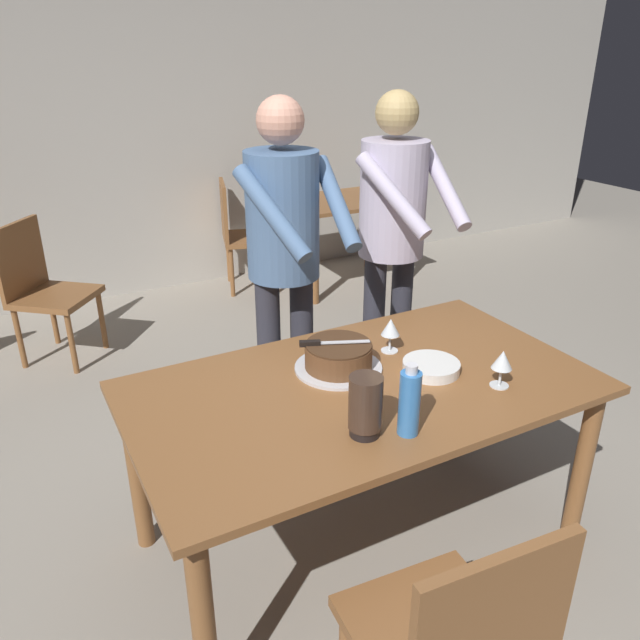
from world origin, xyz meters
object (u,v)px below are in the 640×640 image
at_px(plate_stack, 431,367).
at_px(hurricane_lamp, 365,406).
at_px(background_table, 344,218).
at_px(background_chair_1, 43,287).
at_px(main_dining_table, 362,407).
at_px(person_standing_beside, 393,230).
at_px(wine_glass_near, 502,361).
at_px(cake_knife, 320,343).
at_px(background_chair_2, 241,231).
at_px(water_bottle, 409,402).
at_px(cake_on_platter, 338,357).
at_px(wine_glass_far, 391,328).
at_px(person_cutting_cake, 284,249).

distance_m(plate_stack, hurricane_lamp, 0.51).
relative_size(background_table, background_chair_1, 1.11).
xyz_separation_m(main_dining_table, person_standing_beside, (0.61, 0.73, 0.42)).
height_order(main_dining_table, background_table, main_dining_table).
bearing_deg(wine_glass_near, cake_knife, 141.24).
height_order(cake_knife, hurricane_lamp, hurricane_lamp).
xyz_separation_m(cake_knife, wine_glass_near, (0.52, -0.42, -0.01)).
bearing_deg(background_chair_2, water_bottle, -102.34).
height_order(cake_on_platter, water_bottle, water_bottle).
xyz_separation_m(water_bottle, background_table, (1.52, 3.00, -0.29)).
xyz_separation_m(hurricane_lamp, background_table, (1.65, 2.94, -0.28)).
bearing_deg(cake_knife, person_standing_beside, 38.29).
relative_size(wine_glass_far, background_chair_1, 0.16).
bearing_deg(person_standing_beside, hurricane_lamp, -127.83).
bearing_deg(background_chair_2, main_dining_table, -102.95).
bearing_deg(wine_glass_near, hurricane_lamp, -177.30).
relative_size(wine_glass_near, background_chair_2, 0.16).
relative_size(wine_glass_far, background_table, 0.14).
relative_size(main_dining_table, background_chair_2, 1.91).
bearing_deg(person_cutting_cake, background_chair_1, 118.19).
bearing_deg(wine_glass_near, plate_stack, 126.56).
relative_size(wine_glass_near, background_chair_1, 0.16).
xyz_separation_m(cake_on_platter, background_chair_2, (0.71, 2.84, -0.31)).
distance_m(cake_on_platter, hurricane_lamp, 0.45).
relative_size(hurricane_lamp, background_chair_1, 0.23).
xyz_separation_m(water_bottle, background_chair_2, (0.73, 3.32, -0.37)).
bearing_deg(plate_stack, background_chair_2, 82.37).
relative_size(plate_stack, wine_glass_far, 1.53).
bearing_deg(cake_knife, plate_stack, -29.95).
height_order(plate_stack, water_bottle, water_bottle).
xyz_separation_m(water_bottle, person_cutting_cake, (0.05, 1.03, 0.21)).
relative_size(wine_glass_far, person_standing_beside, 0.08).
distance_m(main_dining_table, background_chair_1, 2.55).
xyz_separation_m(background_table, background_chair_1, (-2.37, -0.28, -0.09)).
distance_m(wine_glass_near, hurricane_lamp, 0.60).
height_order(hurricane_lamp, background_chair_2, hurricane_lamp).
bearing_deg(main_dining_table, water_bottle, -96.83).
xyz_separation_m(background_chair_1, background_chair_2, (1.58, 0.59, 0.00)).
bearing_deg(plate_stack, person_standing_beside, 66.74).
distance_m(person_cutting_cake, background_chair_1, 2.01).
distance_m(cake_knife, person_cutting_cake, 0.57).
bearing_deg(cake_on_platter, water_bottle, -91.98).
xyz_separation_m(main_dining_table, background_chair_2, (0.69, 2.98, -0.16)).
height_order(plate_stack, person_standing_beside, person_standing_beside).
bearing_deg(background_chair_2, cake_on_platter, -104.04).
relative_size(plate_stack, background_table, 0.22).
distance_m(main_dining_table, wine_glass_near, 0.54).
relative_size(person_cutting_cake, background_chair_1, 1.91).
bearing_deg(plate_stack, cake_knife, 150.05).
distance_m(plate_stack, background_chair_2, 3.06).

